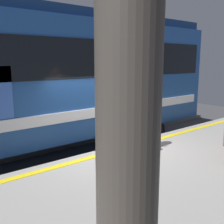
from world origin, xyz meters
TOP-DOWN VIEW (x-y plane):
  - ground_plane at (0.00, 0.00)m, footprint 24.41×24.41m
  - platform at (0.00, 2.41)m, footprint 12.65×4.83m
  - safety_line at (0.00, 0.30)m, footprint 12.40×0.16m
  - track_rail_near at (0.00, -1.42)m, footprint 16.44×0.08m
  - track_rail_far at (0.00, -2.85)m, footprint 16.44×0.08m
  - train_carriage at (0.72, -2.13)m, footprint 10.29×3.12m
  - passenger at (0.28, 0.69)m, footprint 0.57×0.55m
  - handbag at (-0.15, 0.79)m, footprint 0.36×0.32m
  - station_column at (2.88, 3.76)m, footprint 0.34×0.34m

SIDE VIEW (x-z plane):
  - ground_plane at x=0.00m, z-range 0.00..0.00m
  - track_rail_near at x=0.00m, z-range 0.00..0.16m
  - track_rail_far at x=0.00m, z-range 0.00..0.16m
  - platform at x=0.00m, z-range 0.00..0.87m
  - safety_line at x=0.00m, z-range 0.87..0.88m
  - handbag at x=-0.15m, z-range 0.85..1.19m
  - passenger at x=0.28m, z-range 1.03..2.84m
  - train_carriage at x=0.72m, z-range 0.54..4.46m
  - station_column at x=2.88m, z-range 0.87..4.25m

